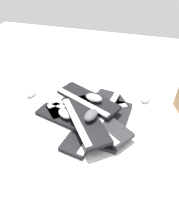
% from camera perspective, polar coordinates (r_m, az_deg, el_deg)
% --- Properties ---
extents(ground_plane, '(3.20, 3.20, 0.00)m').
position_cam_1_polar(ground_plane, '(1.27, -2.57, -2.73)').
color(ground_plane, white).
extents(keyboard_0, '(0.19, 0.45, 0.03)m').
position_cam_1_polar(keyboard_0, '(1.25, 6.74, -3.12)').
color(keyboard_0, black).
rests_on(keyboard_0, ground).
extents(keyboard_1, '(0.45, 0.36, 0.03)m').
position_cam_1_polar(keyboard_1, '(1.36, 1.55, 1.35)').
color(keyboard_1, black).
rests_on(keyboard_1, ground).
extents(keyboard_2, '(0.42, 0.41, 0.03)m').
position_cam_1_polar(keyboard_2, '(1.39, -2.93, 2.43)').
color(keyboard_2, black).
rests_on(keyboard_2, ground).
extents(keyboard_3, '(0.46, 0.25, 0.03)m').
position_cam_1_polar(keyboard_3, '(1.29, -5.84, -1.61)').
color(keyboard_3, black).
rests_on(keyboard_3, ground).
extents(keyboard_4, '(0.23, 0.46, 0.03)m').
position_cam_1_polar(keyboard_4, '(1.22, -0.36, -4.52)').
color(keyboard_4, black).
rests_on(keyboard_4, ground).
extents(keyboard_5, '(0.22, 0.46, 0.03)m').
position_cam_1_polar(keyboard_5, '(1.29, 2.69, 0.49)').
color(keyboard_5, black).
rests_on(keyboard_5, keyboard_1).
extents(keyboard_6, '(0.45, 0.38, 0.03)m').
position_cam_1_polar(keyboard_6, '(1.22, 2.75, -2.50)').
color(keyboard_6, '#232326').
rests_on(keyboard_6, keyboard_0).
extents(keyboard_7, '(0.46, 0.32, 0.03)m').
position_cam_1_polar(keyboard_7, '(1.33, -0.58, 3.61)').
color(keyboard_7, black).
rests_on(keyboard_7, keyboard_5).
extents(keyboard_8, '(0.39, 0.44, 0.03)m').
position_cam_1_polar(keyboard_8, '(1.18, -1.26, -2.23)').
color(keyboard_8, black).
rests_on(keyboard_8, keyboard_6).
extents(mouse_0, '(0.12, 0.09, 0.04)m').
position_cam_1_polar(mouse_0, '(1.28, 1.28, 4.11)').
color(mouse_0, '#B7B7BC').
rests_on(mouse_0, keyboard_7).
extents(mouse_1, '(0.08, 0.12, 0.04)m').
position_cam_1_polar(mouse_1, '(1.55, -16.31, 5.43)').
color(mouse_1, silver).
rests_on(mouse_1, ground).
extents(mouse_2, '(0.13, 0.11, 0.04)m').
position_cam_1_polar(mouse_2, '(1.26, -6.97, -0.45)').
color(mouse_2, '#B7B7BC').
rests_on(mouse_2, keyboard_3).
extents(mouse_3, '(0.09, 0.12, 0.04)m').
position_cam_1_polar(mouse_3, '(1.16, 0.42, -0.86)').
color(mouse_3, '#4C4C51').
rests_on(mouse_3, keyboard_8).
extents(mouse_4, '(0.08, 0.12, 0.04)m').
position_cam_1_polar(mouse_4, '(1.49, 15.68, 3.97)').
color(mouse_4, silver).
rests_on(mouse_4, ground).
extents(cable_0, '(0.35, 0.57, 0.01)m').
position_cam_1_polar(cable_0, '(1.71, -8.40, 9.96)').
color(cable_0, '#59595B').
rests_on(cable_0, ground).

